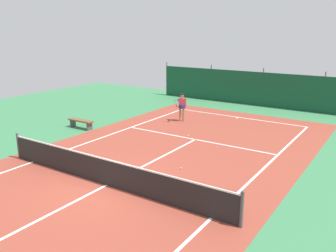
# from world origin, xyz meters

# --- Properties ---
(ground_plane) EXTENTS (36.00, 36.00, 0.00)m
(ground_plane) POSITION_xyz_m (0.00, 0.00, 0.00)
(ground_plane) COLOR #387A4C
(court_surface) EXTENTS (11.02, 26.60, 0.01)m
(court_surface) POSITION_xyz_m (0.00, 0.00, 0.00)
(court_surface) COLOR brown
(court_surface) RESTS_ON ground
(tennis_net) EXTENTS (10.12, 0.10, 1.10)m
(tennis_net) POSITION_xyz_m (0.00, 0.00, 0.51)
(tennis_net) COLOR black
(tennis_net) RESTS_ON ground
(back_fence) EXTENTS (16.30, 0.98, 2.70)m
(back_fence) POSITION_xyz_m (-0.00, 16.49, 0.67)
(back_fence) COLOR #14472D
(back_fence) RESTS_ON ground
(tennis_player) EXTENTS (0.56, 0.83, 1.64)m
(tennis_player) POSITION_xyz_m (-2.49, 9.19, 0.96)
(tennis_player) COLOR #9E7051
(tennis_player) RESTS_ON ground
(tennis_ball_near_player) EXTENTS (0.07, 0.07, 0.07)m
(tennis_ball_near_player) POSITION_xyz_m (1.40, 2.72, 0.03)
(tennis_ball_near_player) COLOR #CCDB33
(tennis_ball_near_player) RESTS_ON ground
(tennis_ball_midcourt) EXTENTS (0.07, 0.07, 0.07)m
(tennis_ball_midcourt) POSITION_xyz_m (-0.57, 6.68, 0.03)
(tennis_ball_midcourt) COLOR #CCDB33
(tennis_ball_midcourt) RESTS_ON ground
(parked_car) EXTENTS (2.23, 4.31, 1.68)m
(parked_car) POSITION_xyz_m (-2.37, 18.50, 0.84)
(parked_car) COLOR navy
(parked_car) RESTS_ON ground
(courtside_bench) EXTENTS (1.60, 0.40, 0.49)m
(courtside_bench) POSITION_xyz_m (-6.31, 4.75, 0.37)
(courtside_bench) COLOR brown
(courtside_bench) RESTS_ON ground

